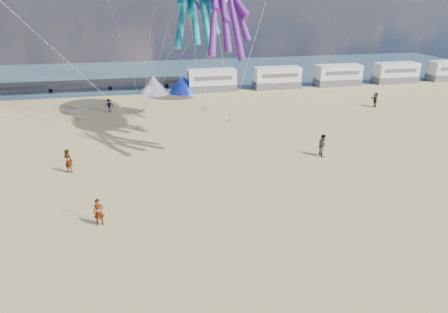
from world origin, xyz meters
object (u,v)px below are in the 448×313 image
motorhome_0 (212,80)px  beachgoer_4 (375,100)px  beachgoer_5 (68,161)px  sandbag_e (144,110)px  standing_person (99,212)px  motorhome_1 (277,78)px  tent_blue (183,84)px  beachgoer_1 (323,145)px  motorhome_2 (338,75)px  tent_white (154,85)px  sandbag_c (231,120)px  sandbag_d (203,108)px  motorhome_3 (396,73)px  beachgoer_2 (109,105)px  sandbag_a (140,128)px  sandbag_b (205,110)px

motorhome_0 → beachgoer_4: (17.64, -12.36, -0.64)m
beachgoer_5 → sandbag_e: size_ratio=3.72×
standing_person → motorhome_1: bearing=54.9°
tent_blue → beachgoer_1: 27.19m
motorhome_2 → tent_white: bearing=180.0°
beachgoer_1 → sandbag_c: (-5.25, 11.12, -0.81)m
motorhome_2 → sandbag_d: (-21.72, -9.17, -1.39)m
sandbag_c → tent_white: bearing=116.8°
motorhome_0 → sandbag_d: 9.67m
tent_blue → motorhome_1: bearing=0.0°
motorhome_0 → sandbag_e: (-9.63, -8.69, -1.39)m
motorhome_2 → motorhome_3: size_ratio=1.00×
standing_person → beachgoer_1: 18.88m
motorhome_0 → standing_person: bearing=-110.9°
beachgoer_2 → sandbag_c: bearing=-41.9°
tent_white → beachgoer_1: bearing=-63.9°
motorhome_0 → tent_white: (-8.00, 0.00, -0.30)m
motorhome_2 → motorhome_1: bearing=180.0°
motorhome_0 → motorhome_2: bearing=0.0°
motorhome_3 → sandbag_c: size_ratio=13.20×
sandbag_c → sandbag_e: 10.83m
motorhome_2 → tent_white: motorhome_2 is taller
tent_blue → sandbag_d: bearing=-82.0°
motorhome_0 → sandbag_c: (-0.59, -14.65, -1.39)m
motorhome_3 → sandbag_a: 41.62m
motorhome_2 → sandbag_c: bearing=-143.2°
beachgoer_1 → sandbag_b: beachgoer_1 is taller
motorhome_2 → standing_person: 45.93m
tent_white → beachgoer_4: 28.47m
motorhome_0 → tent_white: 8.01m
sandbag_d → sandbag_e: bearing=176.0°
tent_blue → beachgoer_2: (-9.43, -8.23, -0.42)m
motorhome_2 → sandbag_b: bearing=-154.8°
motorhome_2 → beachgoer_2: motorhome_2 is taller
standing_person → sandbag_a: standing_person is taller
standing_person → sandbag_c: 22.19m
tent_white → sandbag_b: bearing=-62.2°
beachgoer_4 → sandbag_d: beachgoer_4 is taller
motorhome_0 → motorhome_3: size_ratio=1.00×
tent_blue → sandbag_d: 9.33m
motorhome_1 → beachgoer_4: (8.14, -12.36, -0.64)m
standing_person → motorhome_0: bearing=67.7°
beachgoer_1 → sandbag_e: (-14.29, 17.08, -0.81)m
beachgoer_4 → sandbag_a: bearing=-75.4°
motorhome_3 → beachgoer_5: bearing=-150.4°
beachgoer_1 → sandbag_d: 18.18m
motorhome_3 → sandbag_b: motorhome_3 is taller
tent_white → beachgoer_5: (-7.50, -25.03, -0.27)m
sandbag_d → sandbag_a: bearing=-139.2°
motorhome_3 → tent_blue: 32.50m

